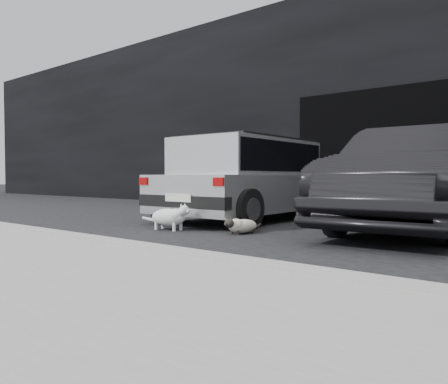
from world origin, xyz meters
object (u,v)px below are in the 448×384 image
Objects in this scene: second_car at (418,178)px; cat_siamese at (240,226)px; cat_white at (170,217)px; silver_hatchback at (251,176)px.

cat_siamese is at bearing -135.97° from second_car.
second_car is 3.45m from cat_white.
silver_hatchback is at bearing 179.59° from second_car.
cat_white is at bearing -144.82° from second_car.
cat_white is (0.04, -1.98, -0.57)m from silver_hatchback.
cat_siamese is 0.82× the size of cat_white.
silver_hatchback reaches higher than cat_white.
silver_hatchback is 0.86× the size of second_car.
second_car reaches higher than cat_white.
cat_siamese is (-1.70, -1.80, -0.62)m from second_car.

